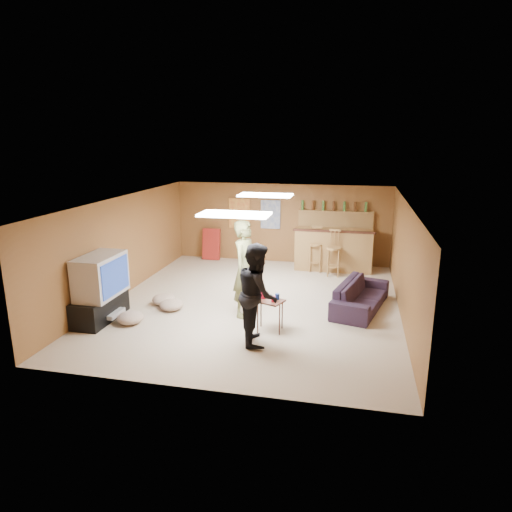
% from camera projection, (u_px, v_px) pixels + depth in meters
% --- Properties ---
extents(ground, '(7.00, 7.00, 0.00)m').
position_uv_depth(ground, '(254.00, 304.00, 9.74)').
color(ground, tan).
rests_on(ground, ground).
extents(ceiling, '(6.00, 7.00, 0.02)m').
position_uv_depth(ceiling, '(254.00, 201.00, 9.18)').
color(ceiling, silver).
rests_on(ceiling, ground).
extents(wall_back, '(6.00, 0.02, 2.20)m').
position_uv_depth(wall_back, '(281.00, 223.00, 12.77)').
color(wall_back, brown).
rests_on(wall_back, ground).
extents(wall_front, '(6.00, 0.02, 2.20)m').
position_uv_depth(wall_front, '(197.00, 317.00, 6.15)').
color(wall_front, brown).
rests_on(wall_front, ground).
extents(wall_left, '(0.02, 7.00, 2.20)m').
position_uv_depth(wall_left, '(122.00, 247.00, 10.08)').
color(wall_left, brown).
rests_on(wall_left, ground).
extents(wall_right, '(0.02, 7.00, 2.20)m').
position_uv_depth(wall_right, '(405.00, 262.00, 8.84)').
color(wall_right, brown).
rests_on(wall_right, ground).
extents(tv_stand, '(0.55, 1.30, 0.50)m').
position_uv_depth(tv_stand, '(100.00, 308.00, 8.82)').
color(tv_stand, black).
rests_on(tv_stand, ground).
extents(dvd_box, '(0.35, 0.50, 0.08)m').
position_uv_depth(dvd_box, '(111.00, 313.00, 8.80)').
color(dvd_box, '#B2B2B7').
rests_on(dvd_box, tv_stand).
extents(tv_body, '(0.60, 1.10, 0.80)m').
position_uv_depth(tv_body, '(101.00, 276.00, 8.64)').
color(tv_body, '#B2B2B7').
rests_on(tv_body, tv_stand).
extents(tv_screen, '(0.02, 0.95, 0.65)m').
position_uv_depth(tv_screen, '(115.00, 277.00, 8.58)').
color(tv_screen, navy).
rests_on(tv_screen, tv_body).
extents(bar_counter, '(2.00, 0.60, 1.10)m').
position_uv_depth(bar_counter, '(333.00, 250.00, 12.08)').
color(bar_counter, olive).
rests_on(bar_counter, ground).
extents(bar_lip, '(2.10, 0.12, 0.05)m').
position_uv_depth(bar_lip, '(334.00, 231.00, 11.70)').
color(bar_lip, '#391B12').
rests_on(bar_lip, bar_counter).
extents(bar_shelf, '(2.00, 0.18, 0.05)m').
position_uv_depth(bar_shelf, '(336.00, 212.00, 12.26)').
color(bar_shelf, olive).
rests_on(bar_shelf, bar_backing).
extents(bar_backing, '(2.00, 0.14, 0.60)m').
position_uv_depth(bar_backing, '(335.00, 223.00, 12.36)').
color(bar_backing, olive).
rests_on(bar_backing, bar_counter).
extents(poster_left, '(0.60, 0.03, 0.85)m').
position_uv_depth(poster_left, '(239.00, 213.00, 12.92)').
color(poster_left, '#BF3F26').
rests_on(poster_left, wall_back).
extents(poster_right, '(0.55, 0.03, 0.80)m').
position_uv_depth(poster_right, '(271.00, 214.00, 12.73)').
color(poster_right, '#334C99').
rests_on(poster_right, wall_back).
extents(folding_chair_stack, '(0.50, 0.26, 0.91)m').
position_uv_depth(folding_chair_stack, '(211.00, 244.00, 13.16)').
color(folding_chair_stack, maroon).
rests_on(folding_chair_stack, ground).
extents(ceiling_panel_front, '(1.20, 0.60, 0.04)m').
position_uv_depth(ceiling_panel_front, '(235.00, 214.00, 7.77)').
color(ceiling_panel_front, white).
rests_on(ceiling_panel_front, ceiling).
extents(ceiling_panel_back, '(1.20, 0.60, 0.04)m').
position_uv_depth(ceiling_panel_back, '(265.00, 195.00, 10.32)').
color(ceiling_panel_back, white).
rests_on(ceiling_panel_back, ceiling).
extents(person_olive, '(0.62, 0.79, 1.92)m').
position_uv_depth(person_olive, '(246.00, 269.00, 8.88)').
color(person_olive, olive).
rests_on(person_olive, ground).
extents(person_black, '(0.87, 1.00, 1.75)m').
position_uv_depth(person_black, '(257.00, 294.00, 7.72)').
color(person_black, black).
rests_on(person_black, ground).
extents(sofa, '(1.23, 2.09, 0.57)m').
position_uv_depth(sofa, '(361.00, 296.00, 9.37)').
color(sofa, black).
rests_on(sofa, ground).
extents(tray_table, '(0.56, 0.51, 0.59)m').
position_uv_depth(tray_table, '(270.00, 315.00, 8.31)').
color(tray_table, '#391B12').
rests_on(tray_table, ground).
extents(cup_red_near, '(0.11, 0.11, 0.12)m').
position_uv_depth(cup_red_near, '(263.00, 295.00, 8.31)').
color(cup_red_near, '#A70B20').
rests_on(cup_red_near, tray_table).
extents(cup_red_far, '(0.10, 0.10, 0.11)m').
position_uv_depth(cup_red_far, '(273.00, 299.00, 8.14)').
color(cup_red_far, '#A70B20').
rests_on(cup_red_far, tray_table).
extents(cup_blue, '(0.09, 0.09, 0.11)m').
position_uv_depth(cup_blue, '(277.00, 296.00, 8.26)').
color(cup_blue, navy).
rests_on(cup_blue, tray_table).
extents(bar_stool_left, '(0.43, 0.43, 1.11)m').
position_uv_depth(bar_stool_left, '(316.00, 251.00, 11.96)').
color(bar_stool_left, olive).
rests_on(bar_stool_left, ground).
extents(bar_stool_right, '(0.45, 0.45, 1.12)m').
position_uv_depth(bar_stool_right, '(334.00, 255.00, 11.56)').
color(bar_stool_right, olive).
rests_on(bar_stool_right, ground).
extents(cushion_near_tv, '(0.54, 0.54, 0.22)m').
position_uv_depth(cushion_near_tv, '(164.00, 299.00, 9.67)').
color(cushion_near_tv, gray).
rests_on(cushion_near_tv, ground).
extents(cushion_mid, '(0.63, 0.63, 0.22)m').
position_uv_depth(cushion_mid, '(171.00, 305.00, 9.36)').
color(cushion_mid, gray).
rests_on(cushion_mid, ground).
extents(cushion_far, '(0.65, 0.65, 0.23)m').
position_uv_depth(cushion_far, '(130.00, 318.00, 8.68)').
color(cushion_far, gray).
rests_on(cushion_far, ground).
extents(bottle_row, '(1.76, 0.08, 0.26)m').
position_uv_depth(bottle_row, '(334.00, 206.00, 12.22)').
color(bottle_row, '#3F7233').
rests_on(bottle_row, bar_shelf).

